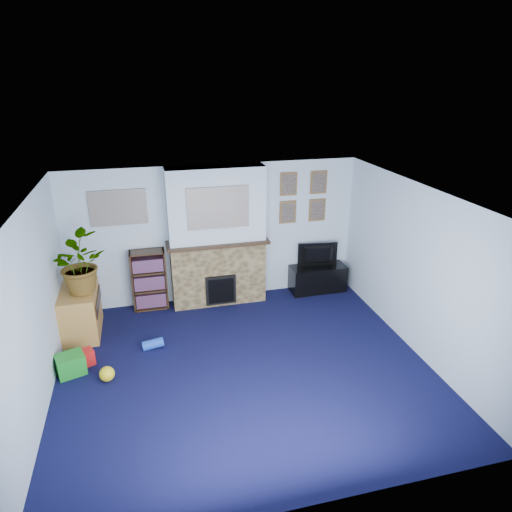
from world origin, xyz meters
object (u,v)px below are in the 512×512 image
object	(u,v)px
bookshelf	(149,281)
sideboard	(81,313)
tv_stand	(318,279)
television	(318,255)

from	to	relation	value
bookshelf	sideboard	size ratio (longest dim) A/B	1.11
tv_stand	sideboard	world-z (taller)	sideboard
tv_stand	sideboard	size ratio (longest dim) A/B	1.08
sideboard	tv_stand	bearing A→B (deg)	7.05
bookshelf	sideboard	distance (m)	1.22
tv_stand	sideboard	distance (m)	4.12
television	sideboard	bearing A→B (deg)	14.72
television	sideboard	size ratio (longest dim) A/B	0.78
tv_stand	bookshelf	world-z (taller)	bookshelf
television	bookshelf	world-z (taller)	bookshelf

